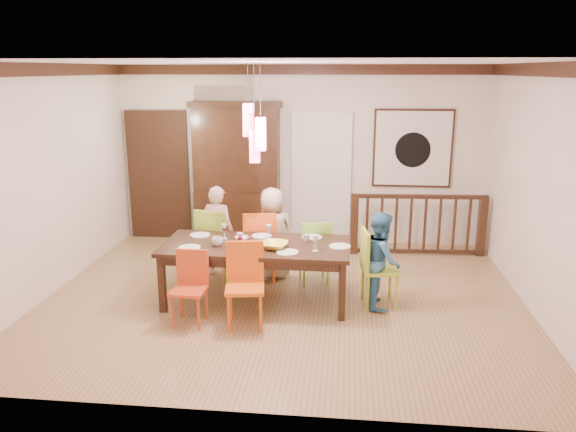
# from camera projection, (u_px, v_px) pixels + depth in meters

# --- Properties ---
(floor) EXTENTS (6.00, 6.00, 0.00)m
(floor) POSITION_uv_depth(u_px,v_px,m) (283.00, 297.00, 7.16)
(floor) COLOR olive
(floor) RESTS_ON ground
(ceiling) EXTENTS (6.00, 6.00, 0.00)m
(ceiling) POSITION_uv_depth(u_px,v_px,m) (283.00, 62.00, 6.43)
(ceiling) COLOR white
(ceiling) RESTS_ON wall_back
(wall_back) EXTENTS (6.00, 0.00, 6.00)m
(wall_back) POSITION_uv_depth(u_px,v_px,m) (300.00, 156.00, 9.20)
(wall_back) COLOR beige
(wall_back) RESTS_ON floor
(wall_left) EXTENTS (0.00, 5.00, 5.00)m
(wall_left) POSITION_uv_depth(u_px,v_px,m) (48.00, 181.00, 7.10)
(wall_left) COLOR beige
(wall_left) RESTS_ON floor
(wall_right) EXTENTS (0.00, 5.00, 5.00)m
(wall_right) POSITION_uv_depth(u_px,v_px,m) (540.00, 192.00, 6.49)
(wall_right) COLOR beige
(wall_right) RESTS_ON floor
(crown_molding) EXTENTS (6.00, 5.00, 0.16)m
(crown_molding) POSITION_uv_depth(u_px,v_px,m) (283.00, 70.00, 6.45)
(crown_molding) COLOR black
(crown_molding) RESTS_ON wall_back
(panel_door) EXTENTS (1.04, 0.07, 2.24)m
(panel_door) POSITION_uv_depth(u_px,v_px,m) (159.00, 177.00, 9.50)
(panel_door) COLOR black
(panel_door) RESTS_ON wall_back
(white_doorway) EXTENTS (0.97, 0.05, 2.22)m
(white_doorway) POSITION_uv_depth(u_px,v_px,m) (321.00, 180.00, 9.23)
(white_doorway) COLOR silver
(white_doorway) RESTS_ON wall_back
(painting) EXTENTS (1.25, 0.06, 1.25)m
(painting) POSITION_uv_depth(u_px,v_px,m) (413.00, 148.00, 8.94)
(painting) COLOR black
(painting) RESTS_ON wall_back
(pendant_cluster) EXTENTS (0.27, 0.21, 1.14)m
(pendant_cluster) POSITION_uv_depth(u_px,v_px,m) (255.00, 133.00, 6.53)
(pendant_cluster) COLOR #FF4C6F
(pendant_cluster) RESTS_ON ceiling
(dining_table) EXTENTS (2.30, 1.05, 0.75)m
(dining_table) POSITION_uv_depth(u_px,v_px,m) (256.00, 250.00, 6.89)
(dining_table) COLOR black
(dining_table) RESTS_ON floor
(chair_far_left) EXTENTS (0.55, 0.55, 1.01)m
(chair_far_left) POSITION_uv_depth(u_px,v_px,m) (217.00, 238.00, 7.71)
(chair_far_left) COLOR #9ECF34
(chair_far_left) RESTS_ON floor
(chair_far_mid) EXTENTS (0.50, 0.50, 0.98)m
(chair_far_mid) POSITION_uv_depth(u_px,v_px,m) (260.00, 240.00, 7.67)
(chair_far_mid) COLOR orange
(chair_far_mid) RESTS_ON floor
(chair_far_right) EXTENTS (0.49, 0.49, 0.89)m
(chair_far_right) POSITION_uv_depth(u_px,v_px,m) (314.00, 247.00, 7.54)
(chair_far_right) COLOR #86CB3B
(chair_far_right) RESTS_ON floor
(chair_near_left) EXTENTS (0.40, 0.40, 0.84)m
(chair_near_left) POSITION_uv_depth(u_px,v_px,m) (188.00, 284.00, 6.31)
(chair_near_left) COLOR #C14119
(chair_near_left) RESTS_ON floor
(chair_near_mid) EXTENTS (0.49, 0.49, 0.95)m
(chair_near_mid) POSITION_uv_depth(u_px,v_px,m) (245.00, 281.00, 6.24)
(chair_near_mid) COLOR #D75912
(chair_near_mid) RESTS_ON floor
(chair_end_right) EXTENTS (0.49, 0.49, 0.95)m
(chair_end_right) POSITION_uv_depth(u_px,v_px,m) (380.00, 263.00, 6.82)
(chair_end_right) COLOR #B0CD2F
(chair_end_right) RESTS_ON floor
(china_hutch) EXTENTS (1.47, 0.46, 2.33)m
(china_hutch) POSITION_uv_depth(u_px,v_px,m) (237.00, 174.00, 9.18)
(china_hutch) COLOR black
(china_hutch) RESTS_ON floor
(balustrade) EXTENTS (2.10, 0.19, 0.96)m
(balustrade) POSITION_uv_depth(u_px,v_px,m) (418.00, 224.00, 8.72)
(balustrade) COLOR black
(balustrade) RESTS_ON floor
(person_far_left) EXTENTS (0.52, 0.39, 1.29)m
(person_far_left) POSITION_uv_depth(u_px,v_px,m) (218.00, 231.00, 7.79)
(person_far_left) COLOR #FFC2C5
(person_far_left) RESTS_ON floor
(person_far_mid) EXTENTS (0.72, 0.59, 1.28)m
(person_far_mid) POSITION_uv_depth(u_px,v_px,m) (272.00, 233.00, 7.70)
(person_far_mid) COLOR beige
(person_far_mid) RESTS_ON floor
(person_end_right) EXTENTS (0.51, 0.62, 1.18)m
(person_end_right) POSITION_uv_depth(u_px,v_px,m) (381.00, 260.00, 6.78)
(person_end_right) COLOR teal
(person_end_right) RESTS_ON floor
(serving_bowl) EXTENTS (0.36, 0.36, 0.08)m
(serving_bowl) POSITION_uv_depth(u_px,v_px,m) (275.00, 245.00, 6.69)
(serving_bowl) COLOR yellow
(serving_bowl) RESTS_ON dining_table
(small_bowl) EXTENTS (0.21, 0.21, 0.05)m
(small_bowl) POSITION_uv_depth(u_px,v_px,m) (242.00, 239.00, 6.99)
(small_bowl) COLOR white
(small_bowl) RESTS_ON dining_table
(cup_left) EXTENTS (0.15, 0.15, 0.11)m
(cup_left) POSITION_uv_depth(u_px,v_px,m) (217.00, 241.00, 6.79)
(cup_left) COLOR silver
(cup_left) RESTS_ON dining_table
(cup_right) EXTENTS (0.11, 0.11, 0.09)m
(cup_right) POSITION_uv_depth(u_px,v_px,m) (306.00, 238.00, 6.97)
(cup_right) COLOR silver
(cup_right) RESTS_ON dining_table
(plate_far_left) EXTENTS (0.26, 0.26, 0.01)m
(plate_far_left) POSITION_uv_depth(u_px,v_px,m) (200.00, 235.00, 7.21)
(plate_far_left) COLOR white
(plate_far_left) RESTS_ON dining_table
(plate_far_mid) EXTENTS (0.26, 0.26, 0.01)m
(plate_far_mid) POSITION_uv_depth(u_px,v_px,m) (262.00, 236.00, 7.17)
(plate_far_mid) COLOR white
(plate_far_mid) RESTS_ON dining_table
(plate_far_right) EXTENTS (0.26, 0.26, 0.01)m
(plate_far_right) POSITION_uv_depth(u_px,v_px,m) (312.00, 237.00, 7.12)
(plate_far_right) COLOR white
(plate_far_right) RESTS_ON dining_table
(plate_near_left) EXTENTS (0.26, 0.26, 0.01)m
(plate_near_left) POSITION_uv_depth(u_px,v_px,m) (190.00, 248.00, 6.70)
(plate_near_left) COLOR white
(plate_near_left) RESTS_ON dining_table
(plate_near_mid) EXTENTS (0.26, 0.26, 0.01)m
(plate_near_mid) POSITION_uv_depth(u_px,v_px,m) (287.00, 252.00, 6.53)
(plate_near_mid) COLOR white
(plate_near_mid) RESTS_ON dining_table
(plate_end_right) EXTENTS (0.26, 0.26, 0.01)m
(plate_end_right) POSITION_uv_depth(u_px,v_px,m) (340.00, 246.00, 6.75)
(plate_end_right) COLOR white
(plate_end_right) RESTS_ON dining_table
(wine_glass_a) EXTENTS (0.08, 0.08, 0.19)m
(wine_glass_a) POSITION_uv_depth(u_px,v_px,m) (224.00, 231.00, 7.06)
(wine_glass_a) COLOR #590C19
(wine_glass_a) RESTS_ON dining_table
(wine_glass_b) EXTENTS (0.08, 0.08, 0.19)m
(wine_glass_b) POSITION_uv_depth(u_px,v_px,m) (269.00, 232.00, 7.03)
(wine_glass_b) COLOR silver
(wine_glass_b) RESTS_ON dining_table
(wine_glass_c) EXTENTS (0.08, 0.08, 0.19)m
(wine_glass_c) POSITION_uv_depth(u_px,v_px,m) (240.00, 241.00, 6.68)
(wine_glass_c) COLOR #590C19
(wine_glass_c) RESTS_ON dining_table
(wine_glass_d) EXTENTS (0.08, 0.08, 0.19)m
(wine_glass_d) POSITION_uv_depth(u_px,v_px,m) (316.00, 243.00, 6.58)
(wine_glass_d) COLOR silver
(wine_glass_d) RESTS_ON dining_table
(napkin) EXTENTS (0.18, 0.14, 0.01)m
(napkin) POSITION_uv_depth(u_px,v_px,m) (252.00, 251.00, 6.57)
(napkin) COLOR #D83359
(napkin) RESTS_ON dining_table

